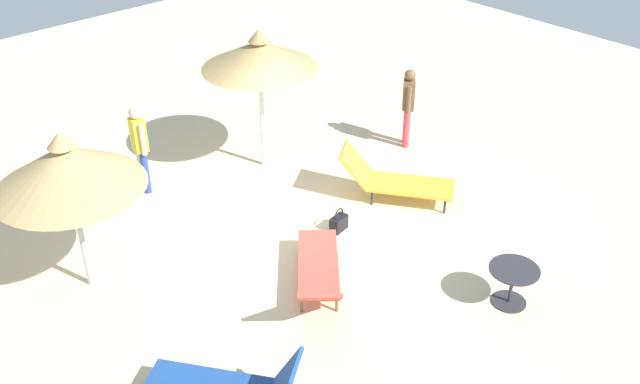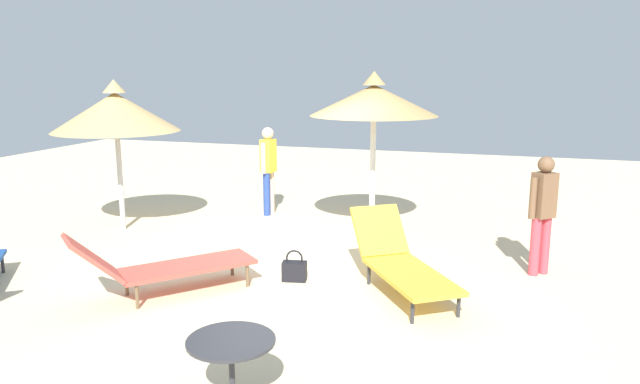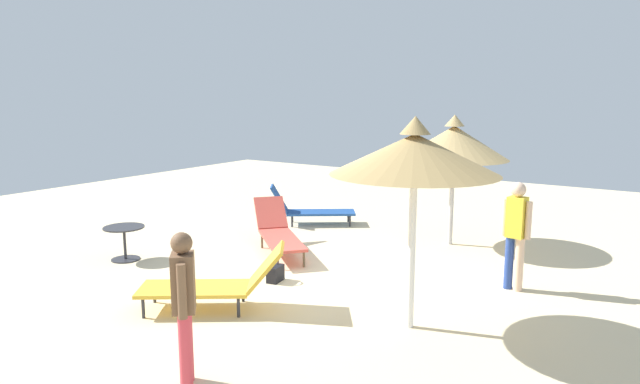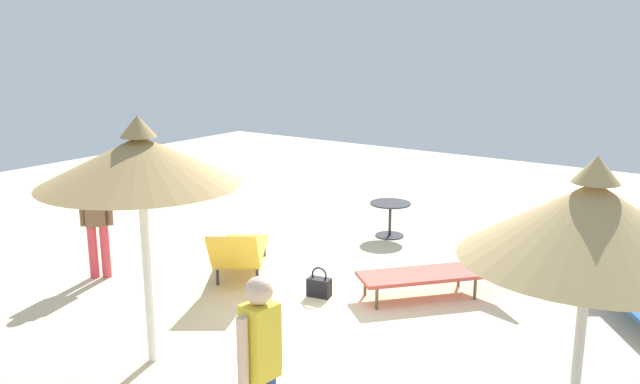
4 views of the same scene
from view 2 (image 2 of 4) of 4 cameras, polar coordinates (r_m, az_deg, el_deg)
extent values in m
cube|color=beige|center=(8.64, -3.72, -6.95)|extent=(24.00, 24.00, 0.10)
cylinder|color=#B2B2B7|center=(10.62, -18.59, 1.93)|extent=(0.09, 0.09, 2.04)
cone|color=tan|center=(10.51, -18.94, 7.25)|extent=(2.08, 2.08, 0.64)
cone|color=tan|center=(10.49, -19.10, 9.54)|extent=(0.38, 0.38, 0.22)
cylinder|color=white|center=(9.81, 5.05, 2.69)|extent=(0.09, 0.09, 2.36)
cone|color=tan|center=(9.70, 5.16, 8.73)|extent=(2.07, 2.07, 0.50)
cone|color=tan|center=(9.69, 5.20, 10.79)|extent=(0.37, 0.37, 0.22)
cube|color=gold|center=(7.24, 8.69, -7.91)|extent=(1.41, 1.61, 0.05)
cylinder|color=#2D2D33|center=(6.91, 13.10, -10.51)|extent=(0.04, 0.04, 0.27)
cylinder|color=#2D2D33|center=(6.65, 8.82, -11.21)|extent=(0.04, 0.04, 0.27)
cylinder|color=#2D2D33|center=(7.94, 8.50, -7.35)|extent=(0.04, 0.04, 0.27)
cylinder|color=#2D2D33|center=(7.72, 4.70, -7.81)|extent=(0.04, 0.04, 0.27)
cube|color=gold|center=(7.99, 5.69, -3.66)|extent=(0.84, 0.79, 0.59)
cube|color=#CC4C3F|center=(7.60, -12.54, -6.93)|extent=(1.53, 1.63, 0.05)
cylinder|color=brown|center=(8.10, -8.39, -6.88)|extent=(0.04, 0.04, 0.29)
cylinder|color=brown|center=(7.67, -6.95, -7.91)|extent=(0.04, 0.04, 0.29)
cylinder|color=brown|center=(7.71, -17.99, -8.31)|extent=(0.04, 0.04, 0.29)
cylinder|color=brown|center=(7.26, -17.08, -9.53)|extent=(0.04, 0.04, 0.29)
cube|color=#CC4C3F|center=(7.27, -20.85, -5.96)|extent=(0.82, 0.82, 0.55)
cylinder|color=#2D2D33|center=(9.18, -28.06, -6.08)|extent=(0.04, 0.04, 0.25)
cylinder|color=navy|center=(11.20, -5.11, -0.20)|extent=(0.13, 0.13, 0.82)
cylinder|color=beige|center=(11.33, -4.71, -0.05)|extent=(0.13, 0.13, 0.82)
cube|color=yellow|center=(11.14, -4.97, 3.48)|extent=(0.25, 0.28, 0.61)
sphere|color=beige|center=(11.09, -5.01, 5.61)|extent=(0.22, 0.22, 0.22)
cylinder|color=beige|center=(10.99, -5.44, 3.23)|extent=(0.09, 0.09, 0.56)
cylinder|color=beige|center=(11.29, -4.52, 3.47)|extent=(0.09, 0.09, 0.56)
cylinder|color=#D83F4C|center=(8.45, 19.85, -4.92)|extent=(0.13, 0.13, 0.79)
cylinder|color=#D83F4C|center=(8.56, 20.67, -4.75)|extent=(0.13, 0.13, 0.79)
cube|color=brown|center=(8.34, 20.60, -0.27)|extent=(0.35, 0.35, 0.59)
sphere|color=brown|center=(8.27, 20.80, 2.47)|extent=(0.21, 0.21, 0.21)
cylinder|color=brown|center=(8.22, 19.67, -0.56)|extent=(0.09, 0.09, 0.55)
cylinder|color=brown|center=(8.48, 21.47, -0.33)|extent=(0.09, 0.09, 0.55)
cube|color=black|center=(7.83, -2.46, -7.57)|extent=(0.34, 0.23, 0.25)
torus|color=black|center=(7.78, -2.47, -6.34)|extent=(0.22, 0.06, 0.22)
cylinder|color=#2D2D33|center=(4.93, -8.51, -13.89)|extent=(0.71, 0.71, 0.02)
cylinder|color=#2D2D33|center=(5.07, -8.40, -16.98)|extent=(0.05, 0.05, 0.58)
camera|label=1|loc=(10.18, -77.45, 26.86)|focal=40.02mm
camera|label=3|loc=(12.96, 37.26, 10.39)|focal=31.72mm
camera|label=4|loc=(15.60, -10.66, 14.20)|focal=36.77mm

